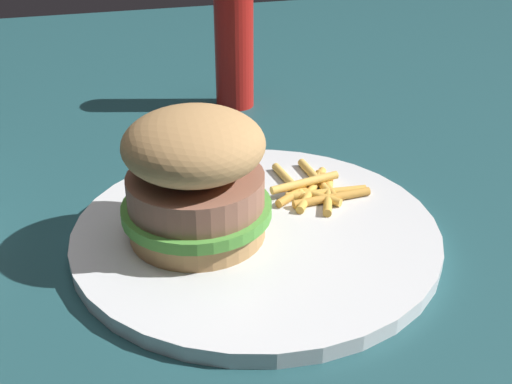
{
  "coord_description": "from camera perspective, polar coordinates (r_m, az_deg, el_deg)",
  "views": [
    {
      "loc": [
        0.42,
        -0.09,
        0.27
      ],
      "look_at": [
        0.02,
        0.02,
        0.04
      ],
      "focal_mm": 44.38,
      "sensor_mm": 36.0,
      "label": 1
    }
  ],
  "objects": [
    {
      "name": "ground_plane",
      "position": [
        0.51,
        -2.96,
        -3.47
      ],
      "size": [
        1.6,
        1.6,
        0.0
      ],
      "primitive_type": "plane",
      "color": "#1E474C"
    },
    {
      "name": "sandwich",
      "position": [
        0.46,
        -5.5,
        1.42
      ],
      "size": [
        0.11,
        0.11,
        0.1
      ],
      "color": "tan",
      "rests_on": "plate"
    },
    {
      "name": "plate",
      "position": [
        0.49,
        0.0,
        -3.68
      ],
      "size": [
        0.28,
        0.28,
        0.01
      ],
      "primitive_type": "cylinder",
      "color": "silver",
      "rests_on": "ground_plane"
    },
    {
      "name": "fries_pile",
      "position": [
        0.53,
        5.32,
        0.32
      ],
      "size": [
        0.09,
        0.08,
        0.01
      ],
      "color": "gold",
      "rests_on": "plate"
    },
    {
      "name": "ketchup_bottle",
      "position": [
        0.73,
        -1.99,
        13.15
      ],
      "size": [
        0.04,
        0.04,
        0.15
      ],
      "primitive_type": "cylinder",
      "color": "#B21914",
      "rests_on": "ground_plane"
    }
  ]
}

